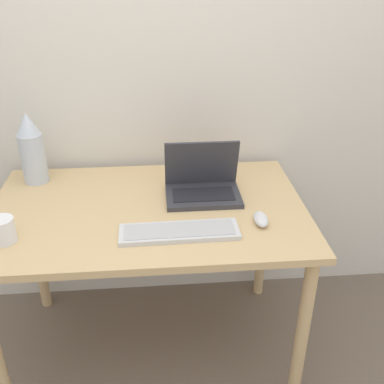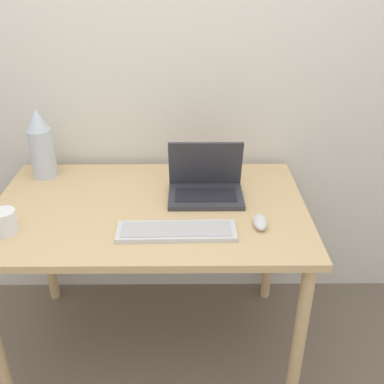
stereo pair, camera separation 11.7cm
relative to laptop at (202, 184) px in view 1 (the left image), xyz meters
name	(u,v)px [view 1 (the left image)]	position (x,y,z in m)	size (l,w,h in m)	color
wall_back	(143,61)	(-0.23, 0.37, 0.43)	(6.00, 0.05, 2.50)	silver
desk	(149,226)	(-0.23, -0.09, -0.14)	(1.26, 0.79, 0.77)	tan
laptop	(202,184)	(0.00, 0.00, 0.00)	(0.31, 0.22, 0.23)	#333338
keyboard	(179,232)	(-0.11, -0.29, -0.04)	(0.44, 0.13, 0.02)	silver
mouse	(261,219)	(0.19, -0.24, -0.03)	(0.05, 0.10, 0.04)	silver
vase	(32,149)	(-0.72, 0.19, 0.10)	(0.11, 0.11, 0.32)	silver
mug	(3,230)	(-0.73, -0.28, 0.00)	(0.09, 0.09, 0.09)	white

